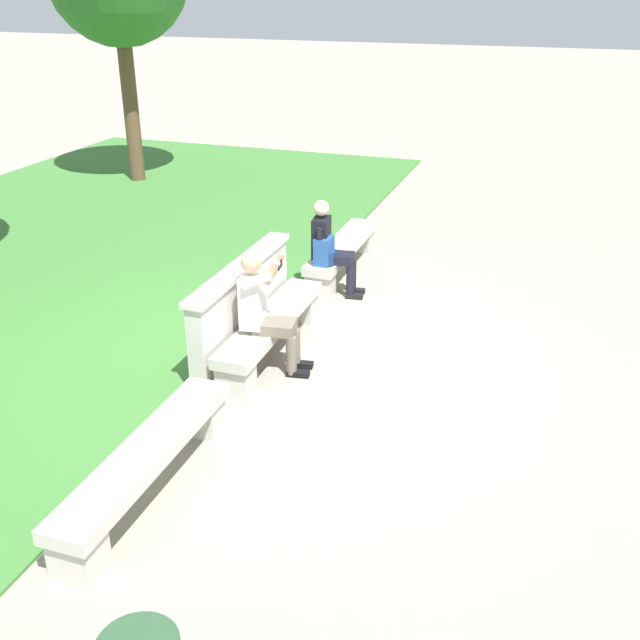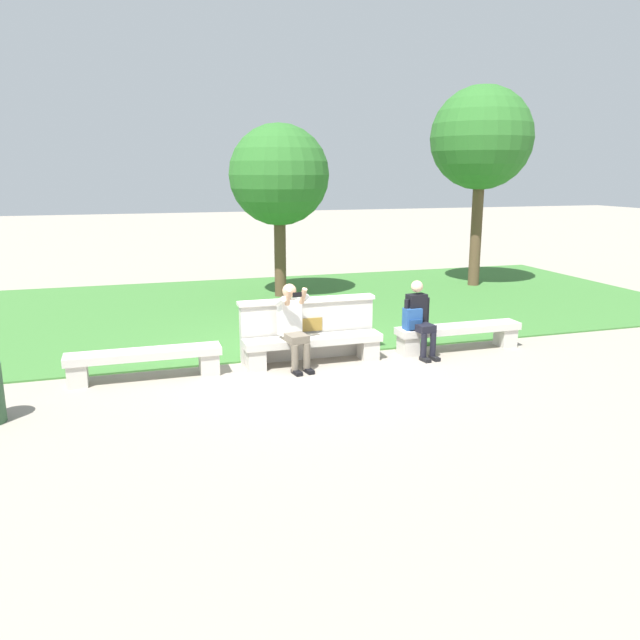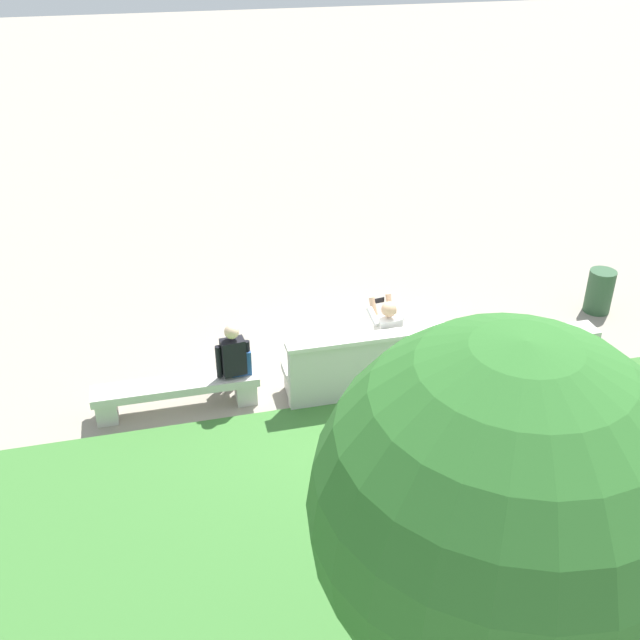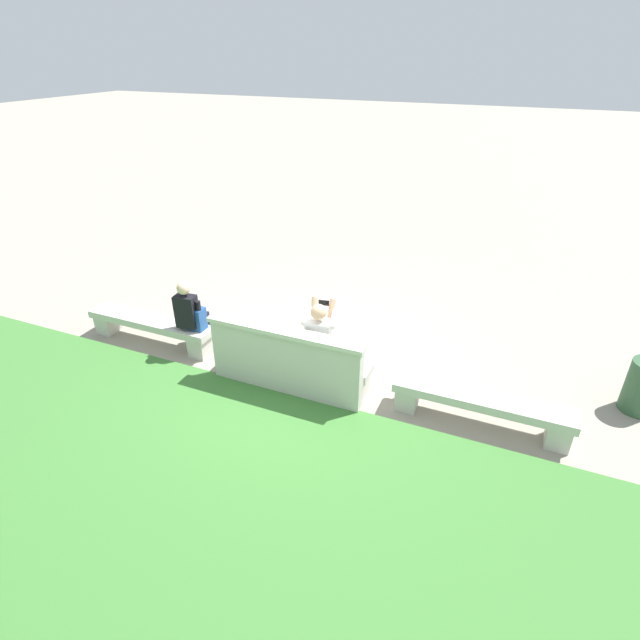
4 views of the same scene
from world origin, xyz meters
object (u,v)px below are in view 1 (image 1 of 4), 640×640
bench_main (147,461)px  bench_mid (342,252)px  bench_near (271,328)px  person_photographer (264,306)px  person_distant (329,245)px  backpack (325,251)px

bench_main → bench_mid: size_ratio=1.00×
bench_near → person_photographer: (-0.36, -0.08, 0.43)m
person_distant → bench_main: bearing=179.2°
bench_main → backpack: size_ratio=5.26×
bench_mid → backpack: bearing=-177.5°
bench_main → person_photographer: size_ratio=1.70×
bench_near → person_distant: bearing=-2.1°
bench_near → person_photographer: bearing=-168.0°
bench_mid → person_photographer: person_photographer is taller
person_photographer → person_distant: size_ratio=1.05×
bench_main → person_photographer: bearing=-1.9°
bench_mid → backpack: 0.96m
bench_near → bench_mid: bearing=0.0°
bench_main → person_distant: bearing=-0.8°
bench_mid → person_photographer: bearing=-178.5°
bench_near → bench_mid: 2.61m
bench_mid → bench_main: bearing=180.0°
bench_main → bench_mid: 5.23m
person_photographer → backpack: size_ratio=3.08×
bench_main → person_photographer: (2.25, -0.08, 0.43)m
bench_main → backpack: backpack is taller
bench_main → bench_near: 2.61m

